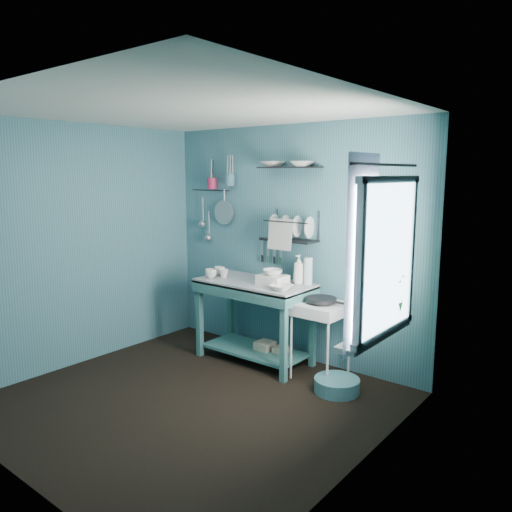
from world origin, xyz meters
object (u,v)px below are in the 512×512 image
Objects in this scene: mug_mid at (224,273)px; frying_pan at (321,299)px; potted_plant at (386,294)px; floor_basin at (337,385)px; wash_tub at (272,280)px; storage_tin_small at (282,356)px; soap_bottle at (299,269)px; utensil_cup_teal at (230,180)px; storage_tin_large at (265,351)px; dish_rack at (291,226)px; work_counter at (255,321)px; mug_left at (211,273)px; hotplate_stand at (320,340)px; mug_right at (220,271)px; utensil_cup_magenta at (212,183)px; colander at (224,212)px; water_bottle at (308,271)px.

mug_mid is 0.33× the size of frying_pan.
floor_basin is (-0.56, 0.28, -1.00)m from potted_plant.
wash_tub is 1.40× the size of storage_tin_small.
mug_mid reaches higher than storage_tin_small.
utensil_cup_teal reaches higher than soap_bottle.
storage_tin_large is 0.53× the size of floor_basin.
mug_mid reaches higher than frying_pan.
frying_pan is 1.36× the size of storage_tin_large.
wash_tub is 2.15× the size of utensil_cup_teal.
soap_bottle is 0.46m from dish_rack.
potted_plant is 1.73m from storage_tin_small.
mug_left is (-0.48, -0.16, 0.48)m from work_counter.
hotplate_stand is at bearing 0.00° from frying_pan.
storage_tin_large is at bearing 12.91° from mug_mid.
dish_rack is 1.32× the size of floor_basin.
work_counter is 10.02× the size of mug_right.
mug_left is 0.95× the size of utensil_cup_teal.
wash_tub is 0.67× the size of floor_basin.
mug_mid is 0.77× the size of utensil_cup_magenta.
work_counter is 1.37m from colander.
wash_tub is 0.93× the size of frying_pan.
colander is 1.79m from storage_tin_small.
water_bottle reaches higher than work_counter.
utensil_cup_magenta is (-1.67, 0.25, 1.50)m from hotplate_stand.
mug_left is 0.14m from mug_mid.
soap_bottle is 1.21m from floor_basin.
frying_pan is at bearing -28.80° from dish_rack.
work_counter is 0.81m from water_bottle.
dish_rack is (-0.24, 0.04, 0.44)m from water_bottle.
mug_right reaches higher than storage_tin_small.
utensil_cup_magenta reaches higher than mug_left.
mug_right is 0.41× the size of soap_bottle.
potted_plant reaches higher than storage_tin_large.
mug_left reaches higher than hotplate_stand.
soap_bottle is 1.07× the size of water_bottle.
mug_left reaches higher than frying_pan.
wash_tub is at bearing 3.63° from mug_mid.
work_counter is 4.40× the size of water_bottle.
mug_right is 1.28m from frying_pan.
work_counter is 0.70m from mug_right.
utensil_cup_magenta is at bearing 141.83° from mug_right.
utensil_cup_magenta is (-0.41, 0.47, 0.95)m from mug_left.
floor_basin is (1.08, -0.14, -0.37)m from work_counter.
work_counter is at bearing -154.54° from soap_bottle.
soap_bottle reaches higher than wash_tub.
dish_rack reaches higher than hotplate_stand.
frying_pan is 2.31× the size of utensil_cup_magenta.
colander is at bearing 166.03° from storage_tin_small.
hotplate_stand is at bearing 146.98° from floor_basin.
frying_pan is at bearing 2.75° from mug_right.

